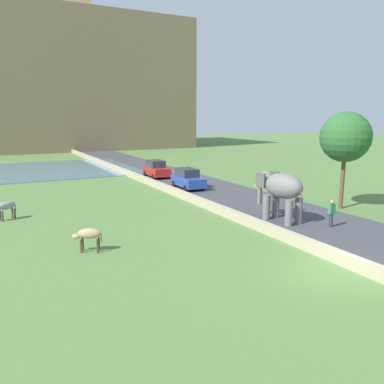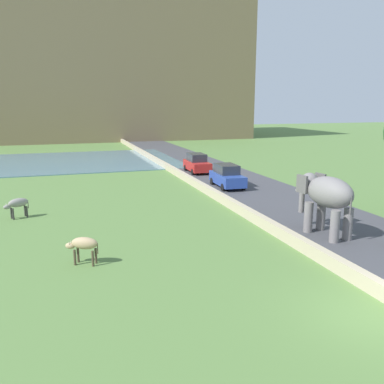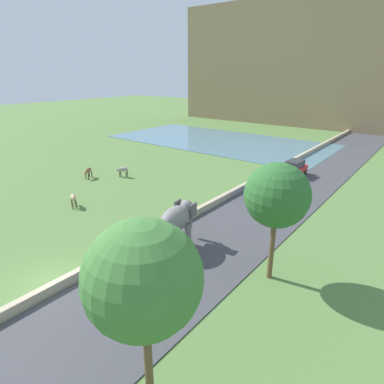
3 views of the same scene
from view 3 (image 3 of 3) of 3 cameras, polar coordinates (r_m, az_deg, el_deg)
name	(u,v)px [view 3 (image 3 of 3)]	position (r m, az deg, el deg)	size (l,w,h in m)	color
ground_plane	(46,281)	(20.11, -24.33, -14.20)	(220.00, 220.00, 0.00)	#567A3D
road_surface	(281,197)	(30.79, 15.45, -0.89)	(7.00, 120.00, 0.06)	#424247
barrier_wall	(234,192)	(30.55, 7.48, 0.05)	(0.40, 110.00, 0.57)	tan
lake	(219,141)	(55.06, 4.74, 9.03)	(36.00, 18.00, 0.08)	slate
hill_distant	(339,64)	(83.87, 24.59, 19.86)	(64.00, 28.00, 25.07)	#7F6B4C
elephant	(177,220)	(20.51, -2.66, -4.98)	(1.78, 3.56, 2.99)	slate
person_beside_elephant	(172,262)	(18.46, -3.54, -12.25)	(0.36, 0.22, 1.63)	#33333D
car_blue	(264,186)	(30.64, 12.55, 1.00)	(1.95, 4.08, 1.80)	#2D4CA8
car_red	(294,169)	(37.11, 17.51, 3.92)	(1.91, 4.06, 1.80)	red
cow_tan	(73,198)	(29.16, -20.24, -0.94)	(1.38, 0.94, 1.15)	tan
cow_brown	(88,171)	(36.62, -17.87, 3.57)	(0.93, 1.39, 1.15)	brown
cow_grey	(123,170)	(36.10, -12.14, 3.88)	(1.40, 0.88, 1.15)	gray
tree_near	(277,196)	(17.03, 14.78, -0.62)	(3.39, 3.39, 6.63)	brown
tree_mid	(143,279)	(9.82, -8.63, -14.90)	(3.58, 3.58, 6.99)	brown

